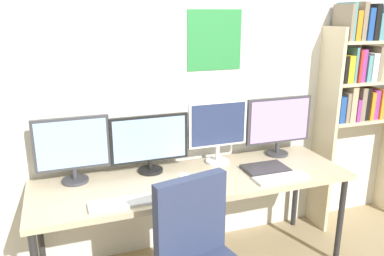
{
  "coord_description": "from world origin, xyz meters",
  "views": [
    {
      "loc": [
        -0.85,
        -1.76,
        1.85
      ],
      "look_at": [
        0.0,
        0.65,
        1.09
      ],
      "focal_mm": 36.26,
      "sensor_mm": 36.0,
      "label": 1
    }
  ],
  "objects_px": {
    "keyboard_left": "(120,204)",
    "laptop_closed": "(265,169)",
    "coffee_mug": "(184,181)",
    "monitor_center_left": "(150,142)",
    "keyboard_right": "(281,178)",
    "desk": "(194,184)",
    "computer_mouse": "(165,194)",
    "bookshelf": "(363,82)",
    "monitor_far_left": "(72,147)",
    "monitor_center_right": "(218,128)",
    "monitor_far_right": "(279,123)"
  },
  "relations": [
    {
      "from": "monitor_center_right",
      "to": "bookshelf",
      "type": "bearing_deg",
      "value": 0.74
    },
    {
      "from": "keyboard_right",
      "to": "computer_mouse",
      "type": "bearing_deg",
      "value": 178.4
    },
    {
      "from": "monitor_far_left",
      "to": "laptop_closed",
      "type": "distance_m",
      "value": 1.38
    },
    {
      "from": "monitor_far_left",
      "to": "monitor_center_left",
      "type": "relative_size",
      "value": 0.88
    },
    {
      "from": "monitor_center_right",
      "to": "keyboard_left",
      "type": "bearing_deg",
      "value": -151.78
    },
    {
      "from": "bookshelf",
      "to": "monitor_center_left",
      "type": "height_order",
      "value": "bookshelf"
    },
    {
      "from": "keyboard_left",
      "to": "monitor_center_left",
      "type": "bearing_deg",
      "value": 56.21
    },
    {
      "from": "monitor_far_left",
      "to": "monitor_far_right",
      "type": "bearing_deg",
      "value": 0.0
    },
    {
      "from": "laptop_closed",
      "to": "monitor_far_left",
      "type": "bearing_deg",
      "value": 169.25
    },
    {
      "from": "keyboard_right",
      "to": "monitor_far_left",
      "type": "bearing_deg",
      "value": 161.88
    },
    {
      "from": "monitor_center_right",
      "to": "laptop_closed",
      "type": "relative_size",
      "value": 1.52
    },
    {
      "from": "bookshelf",
      "to": "monitor_far_left",
      "type": "distance_m",
      "value": 2.42
    },
    {
      "from": "monitor_center_left",
      "to": "keyboard_right",
      "type": "xyz_separation_m",
      "value": [
        0.82,
        -0.44,
        -0.22
      ]
    },
    {
      "from": "monitor_center_left",
      "to": "keyboard_left",
      "type": "distance_m",
      "value": 0.58
    },
    {
      "from": "keyboard_left",
      "to": "laptop_closed",
      "type": "bearing_deg",
      "value": 9.4
    },
    {
      "from": "monitor_far_left",
      "to": "monitor_center_right",
      "type": "bearing_deg",
      "value": -0.0
    },
    {
      "from": "monitor_center_left",
      "to": "keyboard_left",
      "type": "height_order",
      "value": "monitor_center_left"
    },
    {
      "from": "laptop_closed",
      "to": "monitor_far_right",
      "type": "bearing_deg",
      "value": 46.1
    },
    {
      "from": "coffee_mug",
      "to": "keyboard_right",
      "type": "bearing_deg",
      "value": -8.94
    },
    {
      "from": "monitor_center_left",
      "to": "monitor_center_right",
      "type": "height_order",
      "value": "monitor_center_right"
    },
    {
      "from": "desk",
      "to": "computer_mouse",
      "type": "height_order",
      "value": "computer_mouse"
    },
    {
      "from": "monitor_far_left",
      "to": "keyboard_left",
      "type": "height_order",
      "value": "monitor_far_left"
    },
    {
      "from": "bookshelf",
      "to": "keyboard_right",
      "type": "distance_m",
      "value": 1.27
    },
    {
      "from": "monitor_far_right",
      "to": "keyboard_left",
      "type": "bearing_deg",
      "value": -161.88
    },
    {
      "from": "monitor_center_left",
      "to": "monitor_center_right",
      "type": "xyz_separation_m",
      "value": [
        0.53,
        -0.0,
        0.05
      ]
    },
    {
      "from": "bookshelf",
      "to": "monitor_center_left",
      "type": "relative_size",
      "value": 3.42
    },
    {
      "from": "monitor_center_right",
      "to": "laptop_closed",
      "type": "distance_m",
      "value": 0.46
    },
    {
      "from": "bookshelf",
      "to": "keyboard_left",
      "type": "distance_m",
      "value": 2.28
    },
    {
      "from": "desk",
      "to": "keyboard_left",
      "type": "height_order",
      "value": "keyboard_left"
    },
    {
      "from": "keyboard_right",
      "to": "coffee_mug",
      "type": "distance_m",
      "value": 0.68
    },
    {
      "from": "keyboard_right",
      "to": "laptop_closed",
      "type": "xyz_separation_m",
      "value": [
        -0.02,
        0.18,
        0.0
      ]
    },
    {
      "from": "bookshelf",
      "to": "keyboard_right",
      "type": "relative_size",
      "value": 4.89
    },
    {
      "from": "desk",
      "to": "laptop_closed",
      "type": "relative_size",
      "value": 6.95
    },
    {
      "from": "bookshelf",
      "to": "monitor_center_right",
      "type": "distance_m",
      "value": 1.37
    },
    {
      "from": "computer_mouse",
      "to": "coffee_mug",
      "type": "relative_size",
      "value": 0.91
    },
    {
      "from": "keyboard_right",
      "to": "laptop_closed",
      "type": "height_order",
      "value": "laptop_closed"
    },
    {
      "from": "bookshelf",
      "to": "monitor_far_right",
      "type": "height_order",
      "value": "bookshelf"
    },
    {
      "from": "computer_mouse",
      "to": "monitor_far_right",
      "type": "bearing_deg",
      "value": 21.48
    },
    {
      "from": "monitor_far_left",
      "to": "computer_mouse",
      "type": "distance_m",
      "value": 0.71
    },
    {
      "from": "desk",
      "to": "bookshelf",
      "type": "relative_size",
      "value": 1.15
    },
    {
      "from": "monitor_center_right",
      "to": "keyboard_right",
      "type": "bearing_deg",
      "value": -56.21
    },
    {
      "from": "bookshelf",
      "to": "keyboard_right",
      "type": "height_order",
      "value": "bookshelf"
    },
    {
      "from": "computer_mouse",
      "to": "laptop_closed",
      "type": "relative_size",
      "value": 0.3
    },
    {
      "from": "bookshelf",
      "to": "laptop_closed",
      "type": "relative_size",
      "value": 6.05
    },
    {
      "from": "monitor_center_left",
      "to": "laptop_closed",
      "type": "bearing_deg",
      "value": -17.98
    },
    {
      "from": "desk",
      "to": "keyboard_right",
      "type": "height_order",
      "value": "keyboard_right"
    },
    {
      "from": "monitor_center_right",
      "to": "laptop_closed",
      "type": "bearing_deg",
      "value": -43.48
    },
    {
      "from": "keyboard_left",
      "to": "keyboard_right",
      "type": "distance_m",
      "value": 1.12
    },
    {
      "from": "keyboard_left",
      "to": "coffee_mug",
      "type": "bearing_deg",
      "value": 13.43
    },
    {
      "from": "bookshelf",
      "to": "coffee_mug",
      "type": "relative_size",
      "value": 18.27
    }
  ]
}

